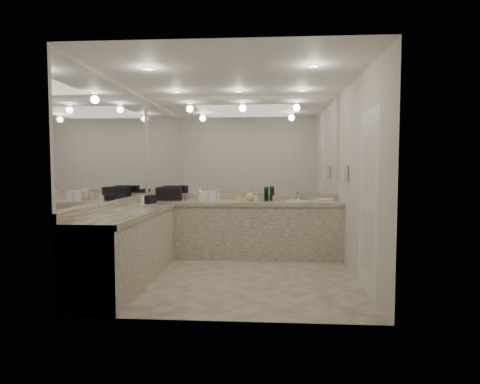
# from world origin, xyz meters

# --- Properties ---
(floor) EXTENTS (3.20, 3.20, 0.00)m
(floor) POSITION_xyz_m (0.00, 0.00, 0.00)
(floor) COLOR #BFB6A0
(floor) RESTS_ON ground
(ceiling) EXTENTS (3.20, 3.20, 0.00)m
(ceiling) POSITION_xyz_m (0.00, 0.00, 2.60)
(ceiling) COLOR white
(ceiling) RESTS_ON floor
(wall_back) EXTENTS (3.20, 0.02, 2.60)m
(wall_back) POSITION_xyz_m (0.00, 1.50, 1.30)
(wall_back) COLOR beige
(wall_back) RESTS_ON floor
(wall_left) EXTENTS (0.02, 3.00, 2.60)m
(wall_left) POSITION_xyz_m (-1.60, 0.00, 1.30)
(wall_left) COLOR beige
(wall_left) RESTS_ON floor
(wall_right) EXTENTS (0.02, 3.00, 2.60)m
(wall_right) POSITION_xyz_m (1.60, 0.00, 1.30)
(wall_right) COLOR beige
(wall_right) RESTS_ON floor
(vanity_back_base) EXTENTS (3.20, 0.60, 0.84)m
(vanity_back_base) POSITION_xyz_m (0.00, 1.20, 0.42)
(vanity_back_base) COLOR beige
(vanity_back_base) RESTS_ON floor
(vanity_back_top) EXTENTS (3.20, 0.64, 0.06)m
(vanity_back_top) POSITION_xyz_m (0.00, 1.19, 0.87)
(vanity_back_top) COLOR beige
(vanity_back_top) RESTS_ON vanity_back_base
(vanity_left_base) EXTENTS (0.60, 2.40, 0.84)m
(vanity_left_base) POSITION_xyz_m (-1.30, -0.30, 0.42)
(vanity_left_base) COLOR beige
(vanity_left_base) RESTS_ON floor
(vanity_left_top) EXTENTS (0.64, 2.42, 0.06)m
(vanity_left_top) POSITION_xyz_m (-1.29, -0.30, 0.87)
(vanity_left_top) COLOR beige
(vanity_left_top) RESTS_ON vanity_left_base
(backsplash_back) EXTENTS (3.20, 0.04, 0.10)m
(backsplash_back) POSITION_xyz_m (0.00, 1.48, 0.95)
(backsplash_back) COLOR beige
(backsplash_back) RESTS_ON vanity_back_top
(backsplash_left) EXTENTS (0.04, 3.00, 0.10)m
(backsplash_left) POSITION_xyz_m (-1.58, 0.00, 0.95)
(backsplash_left) COLOR beige
(backsplash_left) RESTS_ON vanity_left_top
(mirror_back) EXTENTS (3.12, 0.01, 1.55)m
(mirror_back) POSITION_xyz_m (0.00, 1.49, 1.77)
(mirror_back) COLOR white
(mirror_back) RESTS_ON wall_back
(mirror_left) EXTENTS (0.01, 2.92, 1.55)m
(mirror_left) POSITION_xyz_m (-1.59, 0.00, 1.77)
(mirror_left) COLOR white
(mirror_left) RESTS_ON wall_left
(sink) EXTENTS (0.44, 0.44, 0.03)m
(sink) POSITION_xyz_m (0.95, 1.20, 0.90)
(sink) COLOR white
(sink) RESTS_ON vanity_back_top
(faucet) EXTENTS (0.24, 0.16, 0.14)m
(faucet) POSITION_xyz_m (0.95, 1.41, 0.97)
(faucet) COLOR silver
(faucet) RESTS_ON vanity_back_top
(wall_phone) EXTENTS (0.06, 0.10, 0.24)m
(wall_phone) POSITION_xyz_m (1.56, 0.70, 1.35)
(wall_phone) COLOR white
(wall_phone) RESTS_ON wall_right
(door) EXTENTS (0.02, 0.82, 2.10)m
(door) POSITION_xyz_m (1.59, -0.50, 1.05)
(door) COLOR white
(door) RESTS_ON wall_right
(black_toiletry_bag) EXTENTS (0.41, 0.28, 0.22)m
(black_toiletry_bag) POSITION_xyz_m (-1.15, 1.25, 1.01)
(black_toiletry_bag) COLOR black
(black_toiletry_bag) RESTS_ON vanity_back_top
(black_bag_spill) EXTENTS (0.15, 0.24, 0.12)m
(black_bag_spill) POSITION_xyz_m (-1.30, 0.67, 0.96)
(black_bag_spill) COLOR black
(black_bag_spill) RESTS_ON vanity_left_top
(cream_cosmetic_case) EXTENTS (0.31, 0.24, 0.16)m
(cream_cosmetic_case) POSITION_xyz_m (-0.52, 1.20, 0.98)
(cream_cosmetic_case) COLOR beige
(cream_cosmetic_case) RESTS_ON vanity_back_top
(hand_towel) EXTENTS (0.26, 0.17, 0.04)m
(hand_towel) POSITION_xyz_m (1.34, 1.19, 0.92)
(hand_towel) COLOR white
(hand_towel) RESTS_ON vanity_back_top
(lotion_left) EXTENTS (0.06, 0.06, 0.14)m
(lotion_left) POSITION_xyz_m (-1.30, 0.30, 0.97)
(lotion_left) COLOR white
(lotion_left) RESTS_ON vanity_left_top
(soap_bottle_a) EXTENTS (0.11, 0.11, 0.23)m
(soap_bottle_a) POSITION_xyz_m (-0.64, 1.22, 1.02)
(soap_bottle_a) COLOR white
(soap_bottle_a) RESTS_ON vanity_back_top
(soap_bottle_b) EXTENTS (0.12, 0.13, 0.21)m
(soap_bottle_b) POSITION_xyz_m (-0.45, 1.13, 1.01)
(soap_bottle_b) COLOR silver
(soap_bottle_b) RESTS_ON vanity_back_top
(soap_bottle_c) EXTENTS (0.17, 0.17, 0.18)m
(soap_bottle_c) POSITION_xyz_m (0.17, 1.24, 0.99)
(soap_bottle_c) COLOR #D8C771
(soap_bottle_c) RESTS_ON vanity_back_top
(green_bottle_0) EXTENTS (0.07, 0.07, 0.20)m
(green_bottle_0) POSITION_xyz_m (0.43, 1.35, 1.00)
(green_bottle_0) COLOR #0B4F20
(green_bottle_0) RESTS_ON vanity_back_top
(green_bottle_1) EXTENTS (0.07, 0.07, 0.20)m
(green_bottle_1) POSITION_xyz_m (0.43, 1.20, 1.00)
(green_bottle_1) COLOR #0B4F20
(green_bottle_1) RESTS_ON vanity_back_top
(green_bottle_2) EXTENTS (0.07, 0.07, 0.21)m
(green_bottle_2) POSITION_xyz_m (0.52, 1.28, 1.00)
(green_bottle_2) COLOR #0B4F20
(green_bottle_2) RESTS_ON vanity_back_top
(amenity_bottle_0) EXTENTS (0.05, 0.05, 0.09)m
(amenity_bottle_0) POSITION_xyz_m (0.55, 1.16, 0.94)
(amenity_bottle_0) COLOR #E57F66
(amenity_bottle_0) RESTS_ON vanity_back_top
(amenity_bottle_1) EXTENTS (0.04, 0.04, 0.11)m
(amenity_bottle_1) POSITION_xyz_m (0.27, 1.23, 0.95)
(amenity_bottle_1) COLOR silver
(amenity_bottle_1) RESTS_ON vanity_back_top
(amenity_bottle_2) EXTENTS (0.06, 0.06, 0.09)m
(amenity_bottle_2) POSITION_xyz_m (-0.01, 1.15, 0.94)
(amenity_bottle_2) COLOR #F2D84C
(amenity_bottle_2) RESTS_ON vanity_back_top
(amenity_bottle_3) EXTENTS (0.06, 0.06, 0.13)m
(amenity_bottle_3) POSITION_xyz_m (-0.72, 1.30, 0.96)
(amenity_bottle_3) COLOR white
(amenity_bottle_3) RESTS_ON vanity_back_top
(amenity_bottle_4) EXTENTS (0.05, 0.05, 0.13)m
(amenity_bottle_4) POSITION_xyz_m (-0.35, 1.21, 0.96)
(amenity_bottle_4) COLOR white
(amenity_bottle_4) RESTS_ON vanity_back_top
(amenity_bottle_5) EXTENTS (0.05, 0.05, 0.15)m
(amenity_bottle_5) POSITION_xyz_m (-0.46, 1.21, 0.97)
(amenity_bottle_5) COLOR #E0B28C
(amenity_bottle_5) RESTS_ON vanity_back_top
(amenity_bottle_6) EXTENTS (0.05, 0.05, 0.07)m
(amenity_bottle_6) POSITION_xyz_m (-0.99, 1.27, 0.94)
(amenity_bottle_6) COLOR silver
(amenity_bottle_6) RESTS_ON vanity_back_top
(amenity_bottle_7) EXTENTS (0.04, 0.04, 0.08)m
(amenity_bottle_7) POSITION_xyz_m (0.25, 1.16, 0.94)
(amenity_bottle_7) COLOR white
(amenity_bottle_7) RESTS_ON vanity_back_top
(amenity_bottle_8) EXTENTS (0.06, 0.06, 0.08)m
(amenity_bottle_8) POSITION_xyz_m (-0.90, 1.33, 0.94)
(amenity_bottle_8) COLOR #9966B2
(amenity_bottle_8) RESTS_ON vanity_back_top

